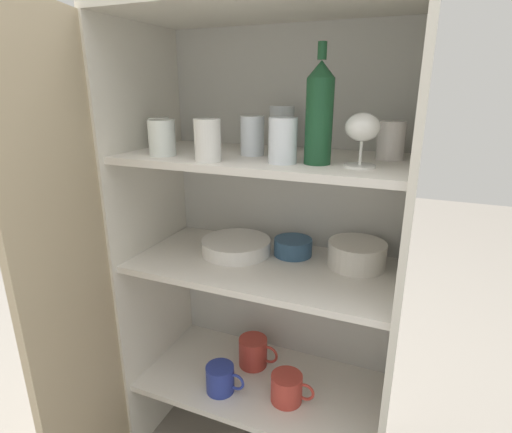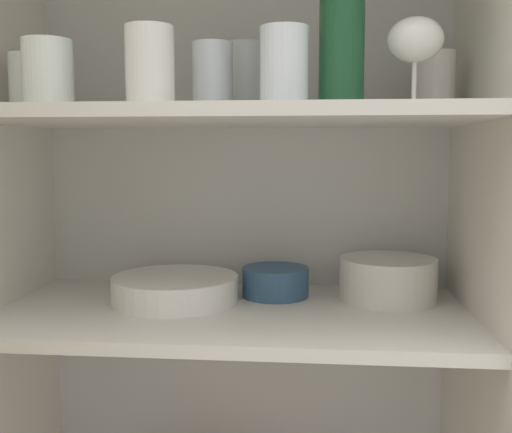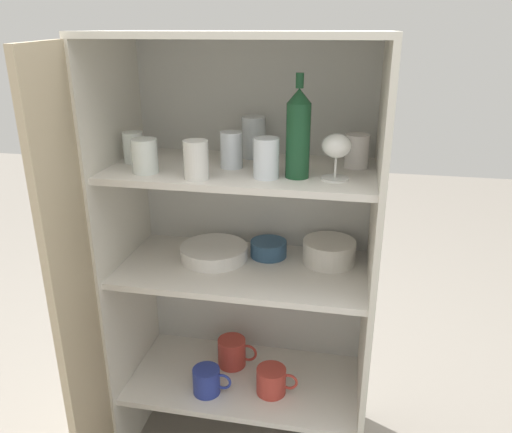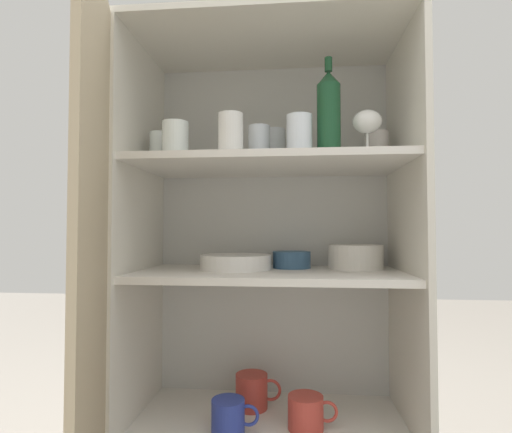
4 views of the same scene
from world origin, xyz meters
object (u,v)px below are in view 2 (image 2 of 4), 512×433
at_px(plate_stack_white, 175,289).
at_px(mixing_bowl_large, 388,277).
at_px(wine_bottle, 342,21).
at_px(serving_bowl_small, 275,280).

height_order(plate_stack_white, mixing_bowl_large, mixing_bowl_large).
height_order(wine_bottle, mixing_bowl_large, wine_bottle).
height_order(plate_stack_white, serving_bowl_small, serving_bowl_small).
bearing_deg(wine_bottle, mixing_bowl_large, 59.05).
bearing_deg(plate_stack_white, mixing_bowl_large, 7.05).
xyz_separation_m(plate_stack_white, mixing_bowl_large, (0.37, 0.05, 0.02)).
bearing_deg(plate_stack_white, serving_bowl_small, 17.63).
xyz_separation_m(wine_bottle, mixing_bowl_large, (0.09, 0.16, -0.41)).
relative_size(wine_bottle, mixing_bowl_large, 1.65).
height_order(wine_bottle, serving_bowl_small, wine_bottle).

